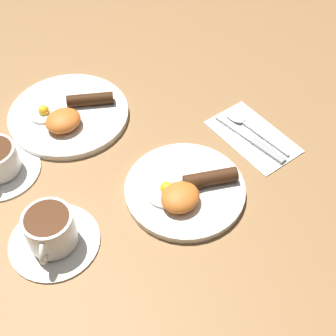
{
  "coord_description": "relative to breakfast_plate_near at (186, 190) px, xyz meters",
  "views": [
    {
      "loc": [
        -0.39,
        -0.39,
        0.73
      ],
      "look_at": [
        0.0,
        0.05,
        0.03
      ],
      "focal_mm": 50.0,
      "sensor_mm": 36.0,
      "label": 1
    }
  ],
  "objects": [
    {
      "name": "spoon",
      "position": [
        0.22,
        0.06,
        -0.01
      ],
      "size": [
        0.03,
        0.18,
        0.01
      ],
      "rotation": [
        0.0,
        0.0,
        1.57
      ],
      "color": "silver",
      "rests_on": "napkin"
    },
    {
      "name": "knife",
      "position": [
        0.2,
        0.01,
        -0.01
      ],
      "size": [
        0.02,
        0.19,
        0.01
      ],
      "rotation": [
        0.0,
        0.0,
        1.61
      ],
      "color": "silver",
      "rests_on": "napkin"
    },
    {
      "name": "napkin",
      "position": [
        0.21,
        0.02,
        -0.01
      ],
      "size": [
        0.13,
        0.2,
        0.01
      ],
      "primitive_type": "cube",
      "rotation": [
        0.0,
        0.0,
        -0.07
      ],
      "color": "white",
      "rests_on": "ground_plane"
    },
    {
      "name": "breakfast_plate_near",
      "position": [
        0.0,
        0.0,
        0.0
      ],
      "size": [
        0.23,
        0.23,
        0.05
      ],
      "color": "white",
      "rests_on": "ground_plane"
    },
    {
      "name": "ground_plane",
      "position": [
        0.0,
        0.0,
        -0.01
      ],
      "size": [
        3.0,
        3.0,
        0.0
      ],
      "primitive_type": "plane",
      "color": "olive"
    },
    {
      "name": "teacup_near",
      "position": [
        -0.25,
        0.07,
        0.02
      ],
      "size": [
        0.16,
        0.16,
        0.08
      ],
      "color": "white",
      "rests_on": "ground_plane"
    },
    {
      "name": "breakfast_plate_far",
      "position": [
        -0.05,
        0.33,
        -0.0
      ],
      "size": [
        0.27,
        0.27,
        0.05
      ],
      "color": "white",
      "rests_on": "ground_plane"
    }
  ]
}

